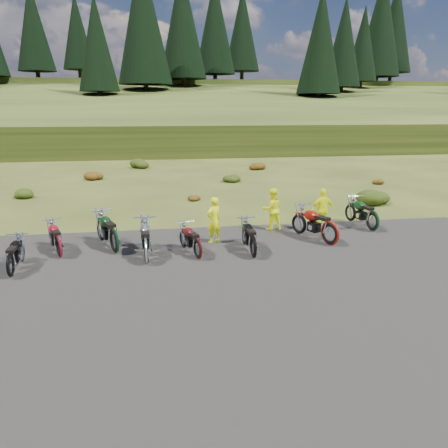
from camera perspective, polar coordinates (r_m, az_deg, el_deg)
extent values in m
plane|color=#363E14|center=(13.42, 1.11, -4.98)|extent=(300.00, 300.00, 0.00)
cube|color=black|center=(11.59, 2.87, -8.32)|extent=(20.00, 12.00, 0.04)
cube|color=#253612|center=(122.51, -8.22, 12.75)|extent=(300.00, 90.00, 9.17)
cylinder|color=black|center=(83.68, -23.10, 17.25)|extent=(0.70, 0.70, 2.20)
cone|color=black|center=(84.51, -23.69, 22.58)|extent=(6.16, 6.16, 14.00)
cylinder|color=black|center=(88.51, -18.26, 18.02)|extent=(0.70, 0.70, 2.20)
cone|color=black|center=(89.29, -18.68, 22.74)|extent=(5.72, 5.72, 13.00)
cylinder|color=black|center=(62.78, -15.84, 15.50)|extent=(0.70, 0.70, 2.20)
cone|color=black|center=(63.28, -16.31, 21.75)|extent=(5.28, 5.28, 12.00)
cylinder|color=black|center=(68.45, -10.13, 16.75)|extent=(0.70, 0.70, 2.20)
cone|color=black|center=(69.49, -10.54, 24.92)|extent=(7.92, 7.92, 18.00)
cylinder|color=black|center=(74.67, -5.28, 17.67)|extent=(0.70, 0.70, 2.20)
cone|color=black|center=(75.69, -5.47, 24.79)|extent=(7.48, 7.48, 17.00)
cylinder|color=black|center=(81.32, -1.16, 18.35)|extent=(0.70, 0.70, 2.20)
cone|color=black|center=(82.32, -1.20, 24.55)|extent=(7.04, 7.04, 16.00)
cylinder|color=black|center=(88.29, 2.34, 18.73)|extent=(0.70, 0.70, 2.20)
cone|color=black|center=(89.23, 2.40, 24.12)|extent=(6.60, 6.60, 15.00)
cylinder|color=black|center=(65.66, 12.11, 15.51)|extent=(0.70, 0.70, 2.20)
cone|color=black|center=(66.24, 12.51, 22.35)|extent=(6.16, 6.16, 14.00)
cylinder|color=black|center=(73.50, 14.99, 16.19)|extent=(0.70, 0.70, 2.20)
cone|color=black|center=(74.09, 15.40, 21.91)|extent=(5.72, 5.72, 13.00)
cylinder|color=black|center=(81.49, 17.32, 16.72)|extent=(0.70, 0.70, 2.20)
cone|color=black|center=(82.06, 17.72, 21.52)|extent=(5.28, 5.28, 12.00)
cylinder|color=black|center=(89.59, 19.24, 17.12)|extent=(0.70, 0.70, 2.20)
cone|color=black|center=(90.63, 19.82, 23.36)|extent=(7.92, 7.92, 18.00)
cylinder|color=black|center=(97.77, 20.85, 17.45)|extent=(0.70, 0.70, 2.20)
cone|color=black|center=(98.76, 21.40, 22.88)|extent=(7.48, 7.48, 17.00)
ellipsoid|color=#1B310C|center=(25.05, -24.86, 3.79)|extent=(1.03, 1.03, 0.61)
ellipsoid|color=#62270C|center=(29.58, -16.76, 6.23)|extent=(1.30, 1.30, 0.77)
ellipsoid|color=#1B310C|center=(34.57, -10.86, 7.92)|extent=(1.56, 1.56, 0.92)
ellipsoid|color=#62270C|center=(22.12, -4.12, 3.62)|extent=(0.77, 0.77, 0.45)
ellipsoid|color=#1B310C|center=(27.66, 0.92, 6.13)|extent=(1.03, 1.03, 0.61)
ellipsoid|color=#62270C|center=(33.37, 4.29, 7.76)|extent=(1.30, 1.30, 0.77)
ellipsoid|color=#1B310C|center=(22.55, 19.02, 3.66)|extent=(1.56, 1.56, 0.92)
ellipsoid|color=#62270C|center=(28.55, 19.24, 5.41)|extent=(0.77, 0.77, 0.45)
imported|color=#DCE40C|center=(15.03, -1.34, 0.42)|extent=(0.70, 0.63, 1.60)
imported|color=#DCE40C|center=(16.74, 6.26, 1.85)|extent=(0.87, 0.73, 1.60)
imported|color=#DCE40C|center=(16.86, 12.76, 1.72)|extent=(0.99, 0.47, 1.63)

